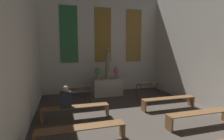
# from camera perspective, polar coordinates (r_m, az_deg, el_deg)

# --- Properties ---
(wall_back) EXTENTS (6.69, 0.16, 5.18)m
(wall_back) POSITION_cam_1_polar(r_m,az_deg,el_deg) (9.70, -3.04, 8.37)
(wall_back) COLOR silver
(wall_back) RESTS_ON ground_plane
(wall_left) EXTENTS (0.12, 10.28, 5.18)m
(wall_left) POSITION_cam_1_polar(r_m,az_deg,el_deg) (4.48, -30.18, 8.74)
(wall_left) COLOR silver
(wall_left) RESTS_ON ground_plane
(altar) EXTENTS (1.46, 0.69, 0.87)m
(altar) POSITION_cam_1_polar(r_m,az_deg,el_deg) (8.93, -1.45, -5.60)
(altar) COLOR #BCB29E
(altar) RESTS_ON ground_plane
(statue) EXTENTS (0.24, 0.24, 1.54)m
(statue) POSITION_cam_1_polar(r_m,az_deg,el_deg) (8.76, -1.48, 1.85)
(statue) COLOR gray
(statue) RESTS_ON altar
(flower_vase_left) EXTENTS (0.35, 0.35, 0.58)m
(flower_vase_left) POSITION_cam_1_polar(r_m,az_deg,el_deg) (8.69, -4.50, -0.61)
(flower_vase_left) COLOR #937A5B
(flower_vase_left) RESTS_ON altar
(flower_vase_right) EXTENTS (0.35, 0.35, 0.58)m
(flower_vase_right) POSITION_cam_1_polar(r_m,az_deg,el_deg) (8.93, 1.48, -0.38)
(flower_vase_right) COLOR #937A5B
(flower_vase_right) RESTS_ON altar
(candle_rack_left) EXTENTS (1.12, 0.41, 0.95)m
(candle_rack_left) POSITION_cam_1_polar(r_m,az_deg,el_deg) (7.33, -11.16, -6.82)
(candle_rack_left) COLOR #473823
(candle_rack_left) RESTS_ON ground_plane
(candle_rack_right) EXTENTS (1.12, 0.41, 0.96)m
(candle_rack_right) POSITION_cam_1_polar(r_m,az_deg,el_deg) (8.25, 11.99, -5.29)
(candle_rack_right) COLOR #473823
(candle_rack_right) RESTS_ON ground_plane
(pew_third_left) EXTENTS (2.22, 0.36, 0.45)m
(pew_third_left) POSITION_cam_1_polar(r_m,az_deg,el_deg) (4.68, -9.92, -19.02)
(pew_third_left) COLOR brown
(pew_third_left) RESTS_ON ground_plane
(pew_third_right) EXTENTS (2.22, 0.36, 0.45)m
(pew_third_right) POSITION_cam_1_polar(r_m,az_deg,el_deg) (6.17, 26.71, -13.13)
(pew_third_right) COLOR brown
(pew_third_right) RESTS_ON ground_plane
(pew_back_left) EXTENTS (2.22, 0.36, 0.45)m
(pew_back_left) POSITION_cam_1_polar(r_m,az_deg,el_deg) (6.18, -11.67, -12.50)
(pew_back_left) COLOR brown
(pew_back_left) RESTS_ON ground_plane
(pew_back_right) EXTENTS (2.22, 0.36, 0.45)m
(pew_back_right) POSITION_cam_1_polar(r_m,az_deg,el_deg) (7.37, 17.97, -9.48)
(pew_back_right) COLOR brown
(pew_back_right) RESTS_ON ground_plane
(person_seated) EXTENTS (0.36, 0.24, 0.73)m
(person_seated) POSITION_cam_1_polar(r_m,az_deg,el_deg) (6.03, -14.93, -8.75)
(person_seated) COLOR #282D38
(person_seated) RESTS_ON pew_back_left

